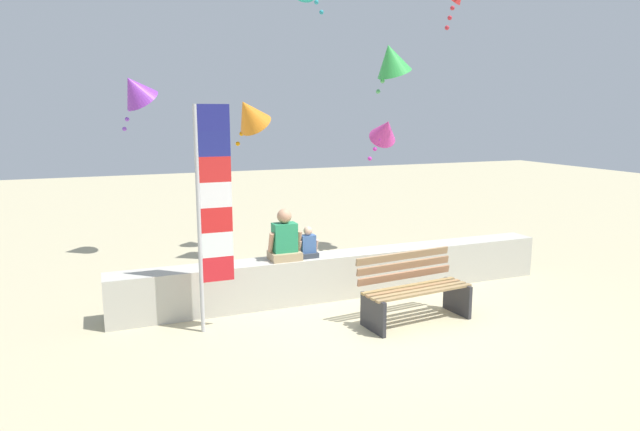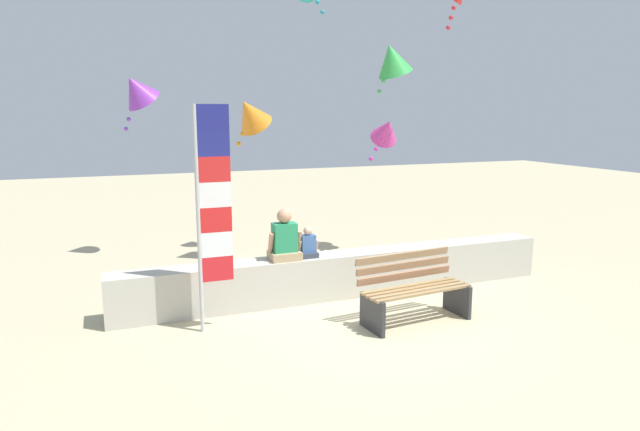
% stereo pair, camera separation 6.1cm
% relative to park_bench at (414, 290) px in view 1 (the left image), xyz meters
% --- Properties ---
extents(ground_plane, '(40.00, 40.00, 0.00)m').
position_rel_park_bench_xyz_m(ground_plane, '(-0.44, 0.14, -0.41)').
color(ground_plane, '#BEB28B').
extents(seawall_ledge, '(6.80, 0.47, 0.66)m').
position_rel_park_bench_xyz_m(seawall_ledge, '(-0.44, 1.30, -0.08)').
color(seawall_ledge, beige).
rests_on(seawall_ledge, ground).
extents(park_bench, '(1.54, 0.75, 0.88)m').
position_rel_park_bench_xyz_m(park_bench, '(0.00, 0.00, 0.00)').
color(park_bench, '#997A50').
rests_on(park_bench, ground).
extents(person_adult, '(0.48, 0.36, 0.74)m').
position_rel_park_bench_xyz_m(person_adult, '(-1.37, 1.27, 0.54)').
color(person_adult, tan).
rests_on(person_adult, seawall_ledge).
extents(person_child, '(0.30, 0.22, 0.46)m').
position_rel_park_bench_xyz_m(person_child, '(-1.02, 1.27, 0.43)').
color(person_child, '#323944').
rests_on(person_child, seawall_ledge).
extents(flag_banner, '(0.44, 0.05, 2.83)m').
position_rel_park_bench_xyz_m(flag_banner, '(-2.53, 0.64, 1.22)').
color(flag_banner, '#B7B7BC').
rests_on(flag_banner, ground).
extents(kite_green, '(0.92, 0.84, 0.93)m').
position_rel_park_bench_xyz_m(kite_green, '(1.10, 2.73, 3.24)').
color(kite_green, green).
extents(kite_purple, '(1.02, 0.96, 1.15)m').
position_rel_park_bench_xyz_m(kite_purple, '(-3.05, 4.72, 2.74)').
color(kite_purple, purple).
extents(kite_magenta, '(0.64, 0.75, 0.92)m').
position_rel_park_bench_xyz_m(kite_magenta, '(1.33, 3.33, 2.00)').
color(kite_magenta, '#DB3D9E').
extents(kite_orange, '(0.99, 0.93, 0.97)m').
position_rel_park_bench_xyz_m(kite_orange, '(-1.24, 3.60, 2.31)').
color(kite_orange, orange).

